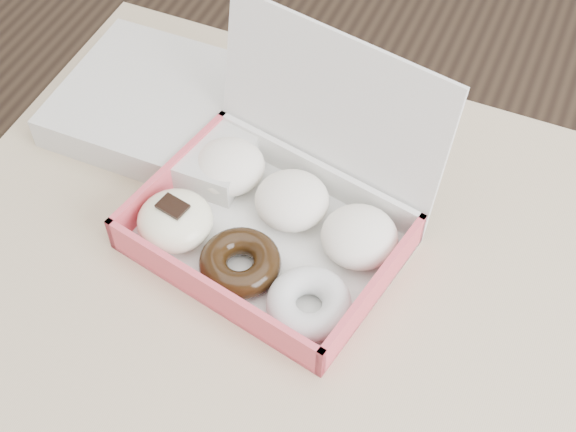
% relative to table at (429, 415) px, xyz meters
% --- Properties ---
extents(table, '(1.20, 0.80, 0.75)m').
position_rel_table_xyz_m(table, '(0.00, 0.00, 0.00)').
color(table, tan).
rests_on(table, ground).
extents(donut_box, '(0.32, 0.30, 0.20)m').
position_rel_table_xyz_m(donut_box, '(-0.23, 0.10, 0.11)').
color(donut_box, white).
rests_on(donut_box, table).
extents(newspapers, '(0.27, 0.21, 0.04)m').
position_rel_table_xyz_m(newspapers, '(-0.42, 0.21, 0.10)').
color(newspapers, silver).
rests_on(newspapers, table).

